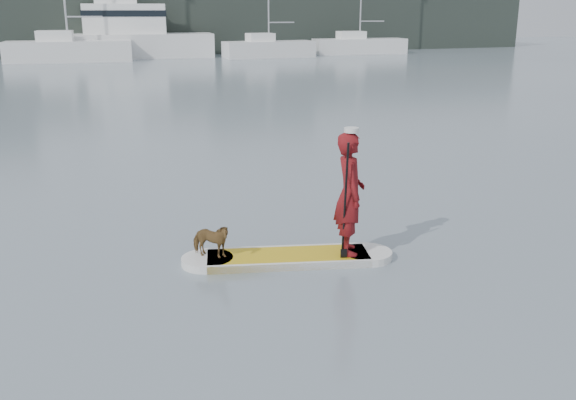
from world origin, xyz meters
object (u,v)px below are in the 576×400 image
object	(u,v)px
sailboat_e	(268,48)
motor_yacht_a	(133,33)
dog	(211,240)
paddleboard	(288,258)
sailboat_f	(359,44)
sailboat_d	(68,49)
paddler	(350,194)

from	to	relation	value
sailboat_e	motor_yacht_a	xyz separation A→B (m)	(-10.35, 3.46, 1.19)
dog	motor_yacht_a	xyz separation A→B (m)	(4.72, 45.60, 1.57)
paddleboard	sailboat_f	world-z (taller)	sailboat_f
sailboat_f	motor_yacht_a	bearing A→B (deg)	-179.90
sailboat_d	sailboat_f	size ratio (longest dim) A/B	1.10
paddler	sailboat_e	world-z (taller)	sailboat_e
sailboat_d	dog	bearing A→B (deg)	-82.97
paddleboard	sailboat_d	distance (m)	43.35
paddler	sailboat_e	bearing A→B (deg)	-1.59
paddler	motor_yacht_a	bearing A→B (deg)	12.07
motor_yacht_a	dog	bearing A→B (deg)	-89.69
dog	sailboat_f	distance (m)	49.88
dog	sailboat_f	xyz separation A→B (m)	(24.09, 43.68, 0.44)
motor_yacht_a	paddler	bearing A→B (deg)	-87.06
dog	sailboat_e	world-z (taller)	sailboat_e
sailboat_d	motor_yacht_a	size ratio (longest dim) A/B	1.13
paddleboard	sailboat_e	size ratio (longest dim) A/B	0.30
dog	sailboat_f	size ratio (longest dim) A/B	0.05
paddler	sailboat_d	world-z (taller)	sailboat_d
paddler	sailboat_f	bearing A→B (deg)	-11.13
paddler	motor_yacht_a	xyz separation A→B (m)	(2.64, 46.13, 0.89)
dog	sailboat_d	world-z (taller)	sailboat_d
paddleboard	dog	distance (m)	1.23
dog	sailboat_d	distance (m)	43.02
sailboat_d	paddleboard	bearing A→B (deg)	-81.46
paddleboard	sailboat_d	size ratio (longest dim) A/B	0.24
paddler	sailboat_f	world-z (taller)	sailboat_f
paddler	dog	distance (m)	2.24
sailboat_e	motor_yacht_a	world-z (taller)	sailboat_e
paddler	motor_yacht_a	distance (m)	46.22
dog	sailboat_e	xyz separation A→B (m)	(15.07, 42.15, 0.38)
sailboat_f	motor_yacht_a	xyz separation A→B (m)	(-19.37, 1.92, 1.13)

